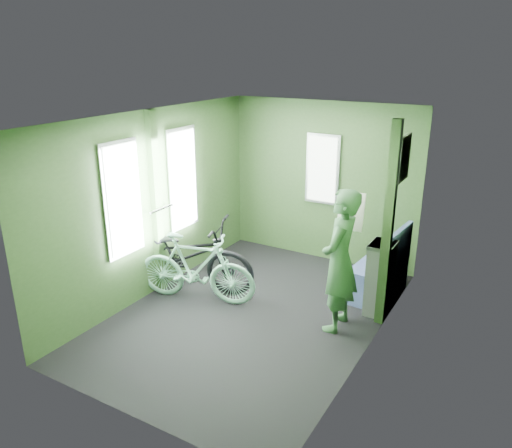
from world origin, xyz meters
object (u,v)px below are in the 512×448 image
(bicycle_black, at_px, (187,289))
(bench_seat, at_px, (379,276))
(bicycle_mint, at_px, (197,301))
(waste_box, at_px, (380,278))
(passenger, at_px, (340,261))

(bicycle_black, xyz_separation_m, bench_seat, (2.22, 1.06, 0.27))
(bicycle_mint, xyz_separation_m, waste_box, (2.01, 0.86, 0.44))
(bicycle_black, distance_m, waste_box, 2.46)
(passenger, relative_size, bench_seat, 1.75)
(bicycle_black, relative_size, bicycle_mint, 1.23)
(bicycle_black, bearing_deg, bicycle_mint, -135.26)
(bicycle_mint, xyz_separation_m, bench_seat, (1.90, 1.26, 0.27))
(bicycle_black, height_order, bench_seat, bench_seat)
(bench_seat, bearing_deg, bicycle_mint, -141.69)
(bicycle_black, xyz_separation_m, waste_box, (2.33, 0.66, 0.44))
(bicycle_black, height_order, waste_box, waste_box)
(passenger, height_order, bench_seat, passenger)
(bicycle_mint, bearing_deg, bicycle_black, 43.52)
(passenger, xyz_separation_m, waste_box, (0.30, 0.55, -0.37))
(bench_seat, bearing_deg, passenger, -96.59)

